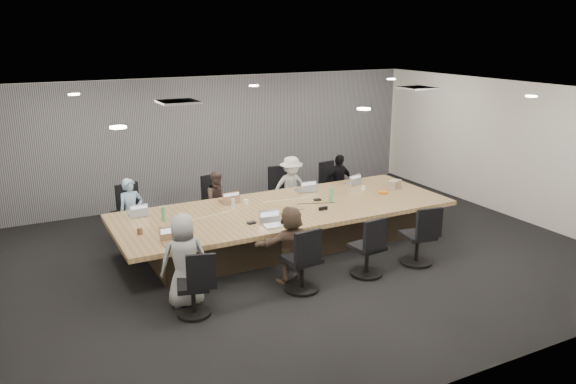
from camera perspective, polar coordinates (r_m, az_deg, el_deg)
name	(u,v)px	position (r m, az deg, el deg)	size (l,w,h in m)	color
floor	(299,256)	(9.83, 1.08, -6.47)	(10.00, 8.00, 0.00)	black
ceiling	(299,93)	(9.13, 1.17, 9.98)	(10.00, 8.00, 0.00)	white
wall_back	(216,138)	(12.95, -7.35, 5.44)	(10.00, 2.80, 0.00)	beige
wall_front	(478,263)	(6.34, 18.70, -6.82)	(10.00, 2.80, 0.00)	beige
wall_right	(512,150)	(12.50, 21.78, 4.02)	(8.00, 2.80, 0.00)	beige
curtain	(217,139)	(12.88, -7.23, 5.38)	(9.80, 0.04, 2.80)	slate
conference_table	(285,225)	(10.10, -0.26, -3.40)	(6.00, 2.20, 0.74)	#32271B
chair_0	(128,218)	(10.89, -15.93, -2.53)	(0.55, 0.55, 0.82)	black
chair_1	(213,206)	(11.30, -7.65, -1.44)	(0.53, 0.53, 0.78)	black
chair_2	(284,196)	(11.90, -0.45, -0.37)	(0.54, 0.54, 0.79)	black
chair_3	(330,190)	(12.44, 4.26, 0.21)	(0.50, 0.50, 0.75)	black
chair_4	(193,291)	(7.86, -9.62, -9.84)	(0.50, 0.50, 0.73)	black
chair_5	(302,264)	(8.44, 1.41, -7.36)	(0.56, 0.56, 0.83)	black
chair_6	(367,252)	(9.03, 8.04, -6.01)	(0.54, 0.54, 0.80)	black
chair_7	(417,240)	(9.61, 13.01, -4.76)	(0.57, 0.57, 0.84)	black
person_0	(131,212)	(10.49, -15.62, -1.99)	(0.45, 0.30, 1.24)	#83A4C7
laptop_0	(138,214)	(9.94, -15.00, -2.17)	(0.31, 0.21, 0.02)	#B2B2B7
person_1	(219,201)	(10.93, -7.06, -0.92)	(0.58, 0.45, 1.19)	#3C2D29
laptop_1	(229,201)	(10.39, -6.03, -0.90)	(0.33, 0.23, 0.02)	#8C6647
person_2	(291,188)	(11.52, 0.33, 0.42)	(0.85, 0.49, 1.31)	#B0B3B0
laptop_2	(304,190)	(11.03, 1.66, 0.20)	(0.33, 0.23, 0.02)	#B2B2B7
person_3	(338,183)	(12.09, 5.15, 0.93)	(0.73, 0.30, 1.24)	black
laptop_3	(353,183)	(11.61, 6.61, 0.91)	(0.31, 0.21, 0.02)	#B2B2B7
person_4	(184,260)	(8.04, -10.50, -6.82)	(0.67, 0.43, 1.36)	gray
laptop_4	(173,243)	(8.50, -11.62, -5.09)	(0.30, 0.21, 0.02)	#8C6647
person_5	(291,244)	(8.64, 0.30, -5.33)	(1.14, 0.36, 1.23)	brown
laptop_5	(275,225)	(9.06, -1.31, -3.41)	(0.36, 0.24, 0.02)	#B2B2B7
bottle_green_left	(164,214)	(9.47, -12.52, -2.21)	(0.07, 0.07, 0.24)	#559C68
bottle_green_right	(331,195)	(10.27, 4.40, -0.30)	(0.08, 0.08, 0.28)	#559C68
bottle_clear	(233,205)	(9.83, -5.61, -1.29)	(0.06, 0.06, 0.21)	silver
cup_white_far	(246,202)	(10.15, -4.27, -1.03)	(0.08, 0.08, 0.10)	white
cup_white_near	(363,188)	(11.12, 7.66, 0.39)	(0.07, 0.07, 0.09)	white
mug_brown	(140,231)	(8.97, -14.82, -3.87)	(0.08, 0.08, 0.10)	brown
mic_left	(252,223)	(9.18, -3.73, -3.14)	(0.13, 0.09, 0.03)	black
mic_right	(317,200)	(10.41, 3.00, -0.78)	(0.13, 0.09, 0.03)	black
stapler	(323,208)	(9.85, 3.59, -1.67)	(0.16, 0.04, 0.06)	black
canvas_bag	(394,184)	(11.39, 10.74, 0.79)	(0.29, 0.18, 0.15)	gray
snack_packet	(383,192)	(10.99, 9.65, -0.03)	(0.17, 0.11, 0.04)	orange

